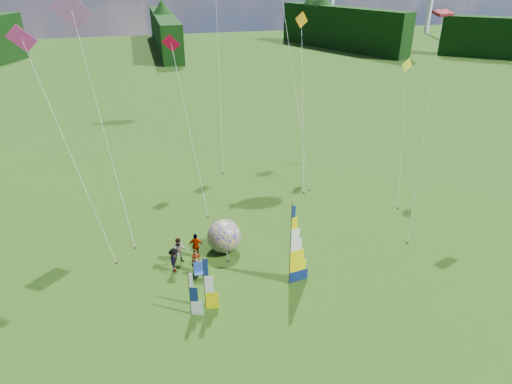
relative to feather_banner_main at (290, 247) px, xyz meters
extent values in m
plane|color=#2E5010|center=(-0.58, -2.13, -2.67)|extent=(220.00, 220.00, 0.00)
sphere|color=#04008B|center=(-3.10, 4.46, -1.54)|extent=(2.90, 2.90, 2.25)
imported|color=#66594C|center=(-5.24, 2.54, -1.84)|extent=(0.63, 0.43, 1.67)
imported|color=#66594C|center=(-6.12, 3.84, -1.77)|extent=(0.89, 0.47, 1.80)
imported|color=#66594C|center=(-6.55, 2.97, -1.84)|extent=(0.55, 1.12, 1.65)
imported|color=#66594C|center=(-5.01, 4.22, -1.81)|extent=(1.08, 0.68, 1.72)
camera|label=1|loc=(-7.46, -20.87, 14.76)|focal=32.00mm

